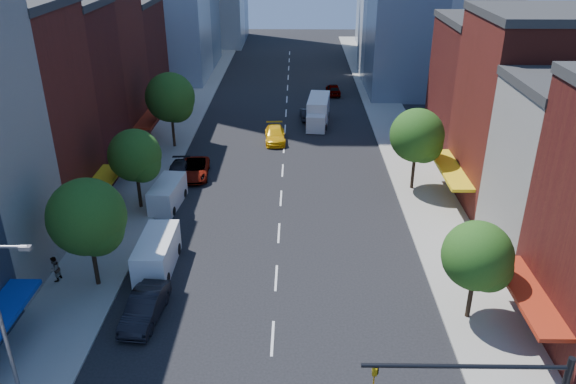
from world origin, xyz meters
name	(u,v)px	position (x,y,z in m)	size (l,w,h in m)	color
sidewalk_left	(173,134)	(-12.50, 40.00, 0.07)	(5.00, 120.00, 0.15)	gray
sidewalk_right	(397,135)	(12.50, 40.00, 0.07)	(5.00, 120.00, 0.15)	gray
bldg_left_3	(45,96)	(-21.00, 29.00, 7.50)	(12.00, 8.00, 15.00)	#4B1312
bldg_left_4	(77,63)	(-21.00, 37.50, 8.50)	(12.00, 9.00, 17.00)	#5C1D15
bldg_left_5	(108,62)	(-21.00, 47.00, 6.50)	(12.00, 10.00, 13.00)	#4B1312
bldg_right_2	(545,115)	(21.00, 24.00, 7.50)	(12.00, 10.00, 15.00)	#5C1D15
bldg_right_3	(501,93)	(21.00, 34.00, 6.50)	(12.00, 10.00, 13.00)	#4B1312
streetlight	(4,317)	(-11.81, 1.00, 5.28)	(2.25, 0.25, 9.00)	slate
tree_left_near	(89,220)	(-11.35, 10.92, 4.87)	(4.80, 4.80, 7.30)	black
tree_left_mid	(137,158)	(-11.35, 21.92, 4.53)	(4.20, 4.20, 6.65)	black
tree_left_far	(172,99)	(-11.35, 35.92, 5.20)	(5.00, 5.00, 7.75)	black
tree_right_near	(480,259)	(11.65, 7.92, 4.19)	(4.00, 4.00, 6.20)	black
tree_right_far	(419,138)	(11.65, 25.92, 4.86)	(4.60, 4.60, 7.20)	black
parked_car_second	(145,307)	(-7.59, 7.65, 0.81)	(1.72, 4.95, 1.63)	black
parked_car_third	(195,169)	(-8.06, 28.51, 0.73)	(2.43, 5.27, 1.46)	#999999
parked_car_rear	(178,172)	(-9.50, 27.92, 0.70)	(1.95, 4.81, 1.39)	black
cargo_van_near	(156,255)	(-8.07, 12.95, 1.15)	(2.24, 5.45, 2.32)	white
cargo_van_far	(167,195)	(-9.35, 22.42, 1.03)	(2.40, 5.07, 2.09)	silver
taxi	(275,135)	(-1.00, 37.97, 0.75)	(2.11, 5.20, 1.51)	yellow
traffic_car_oncoming	(307,114)	(2.53, 45.62, 0.66)	(1.40, 4.01, 1.32)	black
traffic_car_far	(333,89)	(6.32, 56.48, 0.75)	(1.77, 4.40, 1.50)	#999999
box_truck	(318,112)	(3.81, 43.98, 1.44)	(3.01, 7.77, 3.05)	silver
pedestrian_far	(55,269)	(-14.33, 11.30, 1.02)	(0.85, 0.66, 1.74)	#999999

